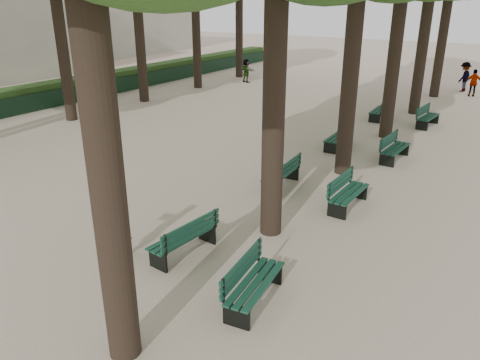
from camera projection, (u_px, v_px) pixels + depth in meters
The scene contains 17 objects.
ground at pixel (142, 270), 10.06m from camera, with size 120.00×120.00×0.00m, color #C4AE95.
bench_left_0 at pixel (184, 244), 10.55m from camera, with size 0.76×1.85×0.92m.
bench_left_1 at pixel (281, 179), 14.30m from camera, with size 0.67×1.83×0.92m.
bench_left_2 at pixel (338, 141), 18.03m from camera, with size 0.61×1.81×0.92m.
bench_left_3 at pixel (379, 114), 22.26m from camera, with size 0.64×1.82×0.92m.
bench_right_0 at pixel (255, 291), 8.87m from camera, with size 0.77×1.85×0.92m.
bench_right_1 at pixel (348, 199), 12.91m from camera, with size 0.62×1.82×0.92m.
bench_right_2 at pixel (395, 153), 16.67m from camera, with size 0.69×1.83×0.92m.
bench_right_3 at pixel (428, 121), 21.01m from camera, with size 0.75×1.85×0.92m.
man_with_map at pixel (121, 226), 10.29m from camera, with size 0.70×0.68×1.53m.
pedestrian_b at pixel (464, 77), 28.59m from camera, with size 1.15×0.36×1.78m, color #262628.
pedestrian_d at pixel (351, 67), 33.28m from camera, with size 0.74×0.30×1.52m, color #262628.
pedestrian_e at pixel (246, 71), 31.72m from camera, with size 1.44×0.31×1.55m, color #262628.
pedestrian_c at pixel (474, 83), 27.18m from camera, with size 0.92×0.31×1.57m, color #262628.
fence at pixel (79, 93), 25.98m from camera, with size 0.08×42.00×0.90m, color black.
hedge at pixel (70, 90), 26.27m from camera, with size 1.20×42.00×1.20m, color #214016.
building_far at pixel (105, 17), 48.74m from camera, with size 12.00×16.00×7.00m, color #B7B2A3.
Camera 1 is at (6.37, -6.22, 5.48)m, focal length 35.00 mm.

